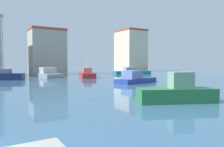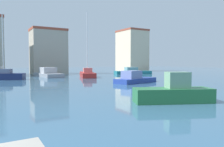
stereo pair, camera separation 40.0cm
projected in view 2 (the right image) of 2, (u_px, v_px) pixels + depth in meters
The scene contains 9 objects.
water at pixel (104, 81), 28.42m from camera, with size 160.00×160.00×0.00m, color #38607F.
sailboat_red_inner_mooring at pixel (87, 74), 36.72m from camera, with size 4.60×8.35×10.95m.
motorboat_green_near_pier at pixel (174, 93), 13.32m from camera, with size 5.01×3.36×1.89m.
motorboat_blue_center_channel at pixel (134, 78), 26.15m from camera, with size 6.33×3.63×1.48m.
motorboat_teal_outer_mooring at pixel (132, 72), 46.28m from camera, with size 8.26×4.53×1.45m.
sailboat_navy_far_left at pixel (4, 75), 30.53m from camera, with size 5.83×3.88×9.30m.
motorboat_grey_far_right at pixel (48, 73), 37.48m from camera, with size 3.38×8.51×1.62m.
warehouse_block at pixel (48, 51), 46.32m from camera, with size 7.22×5.55×9.65m.
yacht_club at pixel (132, 51), 61.27m from camera, with size 6.52×7.82×11.64m.
Camera 2 is at (1.52, -4.94, 2.48)m, focal length 34.43 mm.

